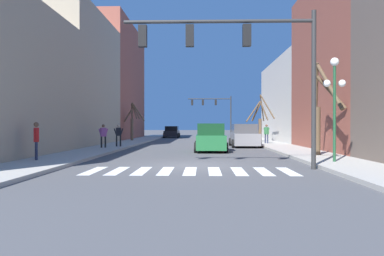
{
  "coord_description": "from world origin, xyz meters",
  "views": [
    {
      "loc": [
        0.46,
        -15.72,
        1.69
      ],
      "look_at": [
        -0.49,
        18.18,
        1.45
      ],
      "focal_mm": 35.0,
      "sensor_mm": 36.0,
      "label": 1
    }
  ],
  "objects": [
    {
      "name": "crosswalk_stripes",
      "position": [
        -0.0,
        -1.92,
        0.0
      ],
      "size": [
        7.65,
        2.6,
        0.01
      ],
      "color": "white",
      "rests_on": "ground_plane"
    },
    {
      "name": "building_row_left",
      "position": [
        -10.77,
        17.96,
        5.69
      ],
      "size": [
        6.0,
        42.93,
        13.61
      ],
      "color": "tan",
      "rests_on": "ground_plane"
    },
    {
      "name": "street_tree_right_near",
      "position": [
        -6.77,
        22.78,
        2.1
      ],
      "size": [
        2.2,
        1.62,
        3.94
      ],
      "color": "brown",
      "rests_on": "sidewalk_left"
    },
    {
      "name": "car_parked_left_far",
      "position": [
        3.77,
        14.02,
        0.84
      ],
      "size": [
        2.2,
        4.87,
        1.8
      ],
      "rotation": [
        0.0,
        0.0,
        1.57
      ],
      "color": "gray",
      "rests_on": "ground_plane"
    },
    {
      "name": "pedestrian_on_left_sidewalk",
      "position": [
        -7.01,
        0.85,
        1.15
      ],
      "size": [
        0.39,
        0.69,
        1.7
      ],
      "rotation": [
        0.0,
        0.0,
        2.01
      ],
      "color": "#282D47",
      "rests_on": "sidewalk_left"
    },
    {
      "name": "car_driving_away_lane",
      "position": [
        0.98,
        8.59,
        0.84
      ],
      "size": [
        2.09,
        4.23,
        1.81
      ],
      "rotation": [
        0.0,
        0.0,
        1.57
      ],
      "color": "#236B38",
      "rests_on": "ground_plane"
    },
    {
      "name": "traffic_signal_near",
      "position": [
        1.96,
        -1.2,
        4.57
      ],
      "size": [
        7.44,
        0.28,
        6.12
      ],
      "color": "#2D2D2D",
      "rests_on": "ground_plane"
    },
    {
      "name": "car_at_intersection",
      "position": [
        -3.81,
        36.1,
        0.74
      ],
      "size": [
        2.12,
        4.64,
        1.58
      ],
      "rotation": [
        0.0,
        0.0,
        1.57
      ],
      "color": "black",
      "rests_on": "ground_plane"
    },
    {
      "name": "traffic_signal_far",
      "position": [
        2.3,
        40.82,
        4.53
      ],
      "size": [
        6.58,
        0.28,
        6.11
      ],
      "color": "#2D2D2D",
      "rests_on": "ground_plane"
    },
    {
      "name": "pedestrian_waiting_at_curb",
      "position": [
        -6.43,
        10.05,
        1.11
      ],
      "size": [
        0.62,
        0.46,
        1.63
      ],
      "rotation": [
        0.0,
        0.0,
        0.6
      ],
      "color": "black",
      "rests_on": "sidewalk_left"
    },
    {
      "name": "building_row_right",
      "position": [
        10.77,
        10.51,
        5.46
      ],
      "size": [
        6.0,
        36.89,
        13.27
      ],
      "color": "#66564C",
      "rests_on": "ground_plane"
    },
    {
      "name": "sidewalk_right",
      "position": [
        6.38,
        0.0,
        0.07
      ],
      "size": [
        2.78,
        90.0,
        0.15
      ],
      "color": "#ADA89E",
      "rests_on": "ground_plane"
    },
    {
      "name": "street_tree_left_near",
      "position": [
        5.95,
        20.1,
        2.21
      ],
      "size": [
        2.68,
        2.39,
        4.53
      ],
      "color": "brown",
      "rests_on": "sidewalk_right"
    },
    {
      "name": "sidewalk_left",
      "position": [
        -6.38,
        0.0,
        0.07
      ],
      "size": [
        2.78,
        90.0,
        0.15
      ],
      "color": "#ADA89E",
      "rests_on": "ground_plane"
    },
    {
      "name": "ground_plane",
      "position": [
        0.0,
        0.0,
        0.0
      ],
      "size": [
        240.0,
        240.0,
        0.0
      ],
      "primitive_type": "plane",
      "color": "#4C4C4F"
    },
    {
      "name": "street_tree_right_far",
      "position": [
        6.6,
        3.77,
        2.38
      ],
      "size": [
        1.51,
        3.14,
        4.85
      ],
      "color": "brown",
      "rests_on": "sidewalk_right"
    },
    {
      "name": "pedestrian_crossing_street",
      "position": [
        5.99,
        16.75,
        1.12
      ],
      "size": [
        0.46,
        0.63,
        1.63
      ],
      "rotation": [
        0.0,
        0.0,
        2.16
      ],
      "color": "#282D47",
      "rests_on": "sidewalk_right"
    },
    {
      "name": "street_lamp_right_corner",
      "position": [
        6.07,
        0.34,
        3.28
      ],
      "size": [
        0.95,
        0.36,
        4.42
      ],
      "color": "#1E4C2D",
      "rests_on": "sidewalk_right"
    },
    {
      "name": "pedestrian_near_right_corner",
      "position": [
        -5.71,
        11.54,
        1.12
      ],
      "size": [
        0.7,
        0.3,
        1.63
      ],
      "rotation": [
        0.0,
        0.0,
        0.24
      ],
      "color": "black",
      "rests_on": "sidewalk_left"
    }
  ]
}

